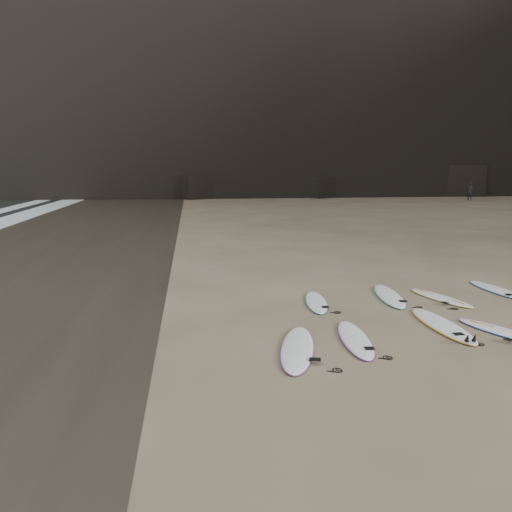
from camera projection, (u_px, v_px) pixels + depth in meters
The scene contains 12 objects.
ground at pixel (462, 330), 11.64m from camera, with size 240.00×240.00×0.00m, color #897559.
wet_sand at pixel (20, 261), 19.75m from camera, with size 12.00×200.00×0.01m, color #383026.
headland at pixel (446, 14), 58.33m from camera, with size 170.00×101.00×63.47m.
surfboard_0 at pixel (297, 348), 10.37m from camera, with size 0.66×2.74×0.10m, color white.
surfboard_1 at pixel (355, 339), 10.94m from camera, with size 0.59×2.48×0.09m, color white.
surfboard_2 at pixel (442, 325), 11.87m from camera, with size 0.67×2.78×0.10m, color white.
surfboard_3 at pixel (504, 332), 11.40m from camera, with size 0.56×2.32×0.08m, color white.
surfboard_5 at pixel (316, 302), 13.86m from camera, with size 0.55×2.28×0.08m, color white.
surfboard_6 at pixel (389, 296), 14.47m from camera, with size 0.63×2.64×0.09m, color white.
surfboard_7 at pixel (441, 298), 14.28m from camera, with size 0.55×2.28×0.08m, color white.
surfboard_8 at pixel (497, 290), 15.16m from camera, with size 0.59×2.46×0.09m, color white.
person_a at pixel (470, 191), 51.83m from camera, with size 0.69×0.45×1.89m, color black.
Camera 1 is at (-6.20, -10.41, 3.84)m, focal length 35.00 mm.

